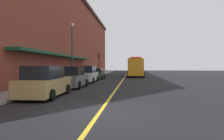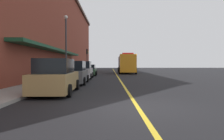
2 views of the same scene
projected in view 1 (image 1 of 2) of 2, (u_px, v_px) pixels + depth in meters
The scene contains 14 objects.
ground_plane at pixel (124, 78), 33.28m from camera, with size 112.00×112.00×0.00m, color black.
sidewalk_left at pixel (87, 77), 33.90m from camera, with size 2.40×70.00×0.15m, color gray.
lane_center_stripe at pixel (124, 78), 33.28m from camera, with size 0.16×70.00×0.01m, color gold.
brick_building_left at pixel (38, 36), 33.59m from camera, with size 14.99×64.00×13.87m.
parked_car_0 at pixel (45, 82), 12.41m from camera, with size 2.20×4.73×1.90m.
parked_car_1 at pixel (72, 78), 17.83m from camera, with size 2.15×4.47×1.85m.
parked_car_2 at pixel (87, 74), 24.01m from camera, with size 2.12×4.74×1.92m.
parked_car_3 at pixel (97, 74), 29.51m from camera, with size 2.10×4.27×1.54m.
utility_truck at pixel (136, 68), 36.50m from camera, with size 2.99×9.08×3.38m.
parking_meter_0 at pixel (78, 73), 24.76m from camera, with size 0.14×0.18×1.33m.
parking_meter_1 at pixel (85, 72), 28.68m from camera, with size 0.14×0.18×1.33m.
parking_meter_2 at pixel (48, 77), 16.02m from camera, with size 0.14×0.18×1.33m.
street_lamp_left at pixel (72, 45), 24.54m from camera, with size 0.44×0.44×6.94m.
traffic_light_near at pixel (99, 60), 40.20m from camera, with size 0.38×0.36×4.30m.
Camera 1 is at (1.33, -8.29, 1.88)m, focal length 32.58 mm.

